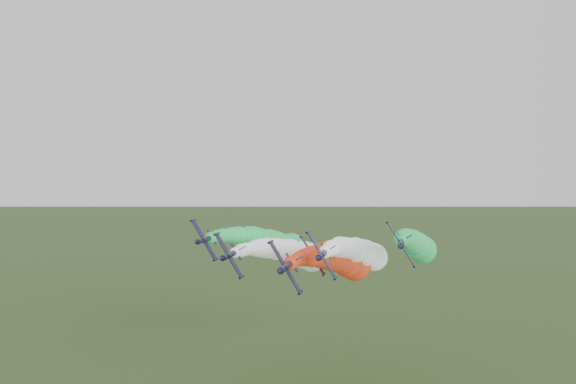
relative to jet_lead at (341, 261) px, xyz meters
name	(u,v)px	position (x,y,z in m)	size (l,w,h in m)	color
jet_lead	(341,261)	(0.00, 0.00, 0.00)	(12.11, 67.65, 16.70)	black
jet_inner_left	(296,253)	(-12.98, 11.90, -0.27)	(12.00, 67.53, 16.58)	black
jet_inner_right	(362,253)	(4.07, 8.06, 0.91)	(11.66, 67.20, 16.25)	black
jet_outer_left	(272,242)	(-20.83, 18.34, 1.71)	(12.08, 67.61, 16.66)	black
jet_outer_right	(416,245)	(16.90, 15.99, 2.15)	(11.81, 67.35, 16.40)	black
jet_trail	(350,253)	(-0.82, 27.56, -2.02)	(11.37, 66.91, 15.96)	black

